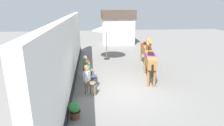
# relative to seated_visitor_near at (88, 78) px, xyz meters

# --- Properties ---
(ground_plane) EXTENTS (40.00, 40.00, 0.00)m
(ground_plane) POSITION_rel_seated_visitor_near_xyz_m (1.63, 3.12, -0.78)
(ground_plane) COLOR slate
(pub_facade_wall) EXTENTS (0.34, 14.00, 3.40)m
(pub_facade_wall) POSITION_rel_seated_visitor_near_xyz_m (-0.92, 1.62, 0.76)
(pub_facade_wall) COLOR white
(pub_facade_wall) RESTS_ON ground_plane
(distant_cottage) EXTENTS (3.40, 2.60, 3.50)m
(distant_cottage) POSITION_rel_seated_visitor_near_xyz_m (3.03, 11.86, 1.02)
(distant_cottage) COLOR silver
(distant_cottage) RESTS_ON ground_plane
(seated_visitor_near) EXTENTS (0.61, 0.49, 1.39)m
(seated_visitor_near) POSITION_rel_seated_visitor_near_xyz_m (0.00, 0.00, 0.00)
(seated_visitor_near) COLOR red
(seated_visitor_near) RESTS_ON ground_plane
(seated_visitor_middle) EXTENTS (0.61, 0.49, 1.39)m
(seated_visitor_middle) POSITION_rel_seated_visitor_near_xyz_m (0.06, 0.87, 0.00)
(seated_visitor_middle) COLOR red
(seated_visitor_middle) RESTS_ON ground_plane
(seated_visitor_far) EXTENTS (0.61, 0.48, 1.39)m
(seated_visitor_far) POSITION_rel_seated_visitor_near_xyz_m (-0.10, 1.74, 0.00)
(seated_visitor_far) COLOR red
(seated_visitor_far) RESTS_ON ground_plane
(saddled_horse_near) EXTENTS (0.88, 2.96, 2.06)m
(saddled_horse_near) POSITION_rel_seated_visitor_near_xyz_m (3.33, 1.54, 0.38)
(saddled_horse_near) COLOR #9E6B38
(saddled_horse_near) RESTS_ON ground_plane
(saddled_horse_far) EXTENTS (0.75, 2.98, 2.06)m
(saddled_horse_far) POSITION_rel_seated_visitor_near_xyz_m (3.79, 3.87, 0.38)
(saddled_horse_far) COLOR #9E6B38
(saddled_horse_far) RESTS_ON ground_plane
(flower_planter_near) EXTENTS (0.43, 0.43, 0.64)m
(flower_planter_near) POSITION_rel_seated_visitor_near_xyz_m (-0.49, -1.94, -0.44)
(flower_planter_near) COLOR brown
(flower_planter_near) RESTS_ON ground_plane
(cafe_parasol) EXTENTS (2.10, 2.10, 2.58)m
(cafe_parasol) POSITION_rel_seated_visitor_near_xyz_m (1.33, 5.83, 1.59)
(cafe_parasol) COLOR black
(cafe_parasol) RESTS_ON ground_plane
(satchel_bag) EXTENTS (0.12, 0.28, 0.20)m
(satchel_bag) POSITION_rel_seated_visitor_near_xyz_m (0.08, 2.61, -0.68)
(satchel_bag) COLOR black
(satchel_bag) RESTS_ON ground_plane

